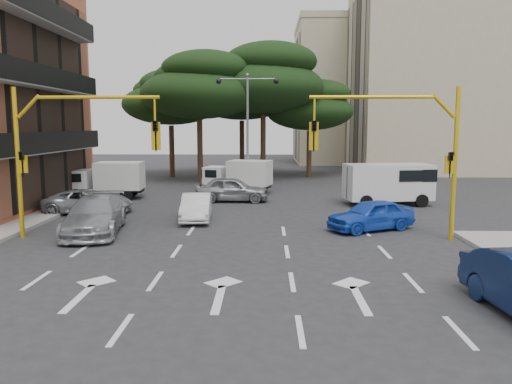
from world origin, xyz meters
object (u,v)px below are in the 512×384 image
van_white (388,184)px  box_truck_b (238,177)px  car_silver_cross_a (89,201)px  signal_mast_left (62,142)px  car_blue_compact (371,215)px  box_truck_a (106,180)px  car_white_hatch (196,207)px  car_silver_wagon (95,215)px  street_lamp_center (247,111)px  signal_mast_right (409,142)px  car_silver_cross_b (232,189)px

van_white → box_truck_b: size_ratio=1.06×
car_silver_cross_a → van_white: 16.40m
signal_mast_left → car_blue_compact: (12.59, 1.80, -3.22)m
car_blue_compact → box_truck_b: 13.35m
car_blue_compact → box_truck_a: size_ratio=0.85×
car_white_hatch → car_silver_wagon: 4.89m
signal_mast_left → street_lamp_center: street_lamp_center is taller
signal_mast_right → box_truck_b: 15.66m
car_white_hatch → car_blue_compact: 8.17m
car_silver_wagon → car_silver_cross_a: car_silver_wagon is taller
signal_mast_right → car_silver_cross_a: (-14.73, 5.74, -3.26)m
signal_mast_left → car_silver_wagon: bearing=47.9°
car_silver_cross_b → van_white: size_ratio=0.92×
street_lamp_center → car_white_hatch: bearing=-101.7°
street_lamp_center → box_truck_a: 10.13m
signal_mast_right → car_silver_cross_b: bearing=127.5°
signal_mast_left → van_white: 17.58m
car_silver_cross_b → box_truck_a: 7.92m
car_white_hatch → van_white: (10.28, 4.85, 0.56)m
box_truck_a → signal_mast_right: bearing=-128.0°
car_silver_wagon → box_truck_b: bearing=58.1°
van_white → signal_mast_left: bearing=-67.2°
car_white_hatch → van_white: 11.38m
van_white → street_lamp_center: bearing=-130.1°
signal_mast_left → van_white: bearing=30.4°
car_white_hatch → van_white: van_white is taller
signal_mast_right → street_lamp_center: (-6.80, 14.01, 1.54)m
street_lamp_center → car_silver_cross_a: street_lamp_center is taller
box_truck_b → car_blue_compact: bearing=-136.7°
signal_mast_right → car_blue_compact: size_ratio=1.53×
signal_mast_right → signal_mast_left: (-13.61, 0.00, 0.00)m
van_white → signal_mast_right: bearing=-16.5°
car_blue_compact → car_silver_wagon: (-11.74, -0.86, 0.10)m
signal_mast_left → van_white: signal_mast_left is taller
signal_mast_right → box_truck_a: bearing=144.9°
signal_mast_right → car_silver_wagon: 13.17m
signal_mast_right → car_silver_cross_a: signal_mast_right is taller
street_lamp_center → car_silver_cross_b: (-0.77, -4.14, -4.68)m
car_silver_cross_b → van_white: (8.95, -1.09, 0.45)m
van_white → car_white_hatch: bearing=-72.3°
car_silver_wagon → car_silver_cross_b: bearing=50.9°
signal_mast_right → car_silver_cross_a: size_ratio=1.35×
signal_mast_left → box_truck_a: (-1.82, 10.86, -2.75)m
car_silver_cross_a → box_truck_a: 5.19m
signal_mast_right → car_white_hatch: size_ratio=1.56×
car_white_hatch → box_truck_a: (-6.52, 6.92, 0.51)m
signal_mast_left → car_silver_cross_b: bearing=58.6°
signal_mast_left → street_lamp_center: bearing=64.1°
signal_mast_right → car_silver_wagon: (-12.76, 0.94, -3.12)m
street_lamp_center → car_silver_cross_b: 6.30m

